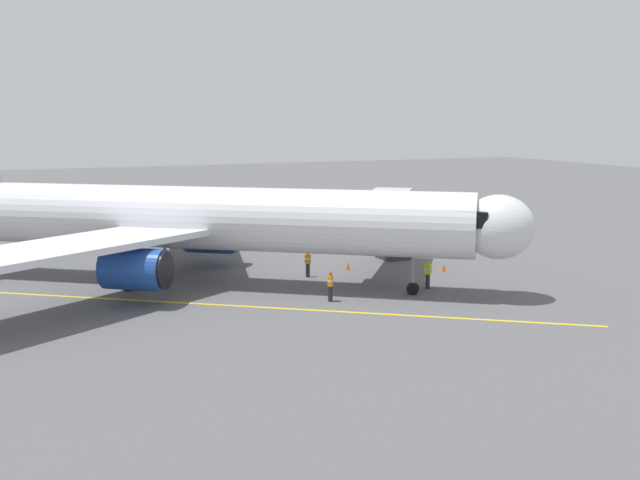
{
  "coord_description": "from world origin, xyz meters",
  "views": [
    {
      "loc": [
        9.84,
        47.03,
        10.26
      ],
      "look_at": [
        -8.19,
        6.14,
        3.0
      ],
      "focal_mm": 43.28,
      "sensor_mm": 36.0,
      "label": 1
    }
  ],
  "objects_px": {
    "baggage_cart_near_nose": "(214,231)",
    "safety_cone_wing_port": "(472,252)",
    "ground_crew_loader": "(308,263)",
    "safety_cone_nose_right": "(444,267)",
    "airplane": "(187,219)",
    "ground_crew_wing_walker": "(330,286)",
    "safety_cone_nose_left": "(348,266)",
    "ground_crew_marshaller": "(428,274)",
    "jet_bridge": "(383,217)"
  },
  "relations": [
    {
      "from": "jet_bridge",
      "to": "ground_crew_wing_walker",
      "type": "relative_size",
      "value": 6.04
    },
    {
      "from": "ground_crew_loader",
      "to": "safety_cone_wing_port",
      "type": "xyz_separation_m",
      "value": [
        -13.92,
        -1.96,
        -0.61
      ]
    },
    {
      "from": "airplane",
      "to": "ground_crew_marshaller",
      "type": "height_order",
      "value": "airplane"
    },
    {
      "from": "safety_cone_nose_left",
      "to": "safety_cone_wing_port",
      "type": "relative_size",
      "value": 1.0
    },
    {
      "from": "safety_cone_nose_left",
      "to": "safety_cone_nose_right",
      "type": "bearing_deg",
      "value": 152.02
    },
    {
      "from": "ground_crew_marshaller",
      "to": "ground_crew_wing_walker",
      "type": "bearing_deg",
      "value": 5.14
    },
    {
      "from": "safety_cone_nose_right",
      "to": "safety_cone_wing_port",
      "type": "relative_size",
      "value": 1.0
    },
    {
      "from": "airplane",
      "to": "jet_bridge",
      "type": "bearing_deg",
      "value": 169.1
    },
    {
      "from": "ground_crew_wing_walker",
      "to": "safety_cone_nose_left",
      "type": "xyz_separation_m",
      "value": [
        -4.73,
        -7.55,
        -0.61
      ]
    },
    {
      "from": "safety_cone_wing_port",
      "to": "ground_crew_marshaller",
      "type": "bearing_deg",
      "value": 42.47
    },
    {
      "from": "safety_cone_nose_right",
      "to": "safety_cone_wing_port",
      "type": "xyz_separation_m",
      "value": [
        -4.98,
        -3.96,
        0.0
      ]
    },
    {
      "from": "safety_cone_wing_port",
      "to": "jet_bridge",
      "type": "bearing_deg",
      "value": 18.81
    },
    {
      "from": "jet_bridge",
      "to": "baggage_cart_near_nose",
      "type": "distance_m",
      "value": 19.84
    },
    {
      "from": "ground_crew_loader",
      "to": "baggage_cart_near_nose",
      "type": "xyz_separation_m",
      "value": [
        1.16,
        -17.52,
        -0.23
      ]
    },
    {
      "from": "airplane",
      "to": "safety_cone_wing_port",
      "type": "xyz_separation_m",
      "value": [
        -21.36,
        -0.73,
        -3.73
      ]
    },
    {
      "from": "ground_crew_wing_walker",
      "to": "airplane",
      "type": "bearing_deg",
      "value": -52.24
    },
    {
      "from": "jet_bridge",
      "to": "ground_crew_marshaller",
      "type": "bearing_deg",
      "value": 95.11
    },
    {
      "from": "ground_crew_wing_walker",
      "to": "safety_cone_nose_left",
      "type": "distance_m",
      "value": 8.93
    },
    {
      "from": "jet_bridge",
      "to": "safety_cone_wing_port",
      "type": "bearing_deg",
      "value": -161.19
    },
    {
      "from": "jet_bridge",
      "to": "ground_crew_marshaller",
      "type": "relative_size",
      "value": 6.04
    },
    {
      "from": "ground_crew_marshaller",
      "to": "safety_cone_nose_left",
      "type": "xyz_separation_m",
      "value": [
        1.94,
        -6.95,
        -0.61
      ]
    },
    {
      "from": "ground_crew_marshaller",
      "to": "safety_cone_nose_right",
      "type": "distance_m",
      "value": 5.45
    },
    {
      "from": "ground_crew_marshaller",
      "to": "safety_cone_nose_left",
      "type": "relative_size",
      "value": 3.11
    },
    {
      "from": "airplane",
      "to": "safety_cone_nose_left",
      "type": "height_order",
      "value": "airplane"
    },
    {
      "from": "airplane",
      "to": "safety_cone_nose_right",
      "type": "distance_m",
      "value": 17.11
    },
    {
      "from": "ground_crew_loader",
      "to": "safety_cone_nose_right",
      "type": "distance_m",
      "value": 9.19
    },
    {
      "from": "jet_bridge",
      "to": "safety_cone_nose_left",
      "type": "height_order",
      "value": "jet_bridge"
    },
    {
      "from": "safety_cone_nose_left",
      "to": "airplane",
      "type": "bearing_deg",
      "value": -1.28
    },
    {
      "from": "ground_crew_marshaller",
      "to": "safety_cone_nose_right",
      "type": "relative_size",
      "value": 3.11
    },
    {
      "from": "safety_cone_nose_left",
      "to": "ground_crew_loader",
      "type": "bearing_deg",
      "value": 16.56
    },
    {
      "from": "baggage_cart_near_nose",
      "to": "safety_cone_wing_port",
      "type": "xyz_separation_m",
      "value": [
        -15.08,
        15.56,
        -0.38
      ]
    },
    {
      "from": "ground_crew_wing_walker",
      "to": "safety_cone_nose_right",
      "type": "bearing_deg",
      "value": -156.2
    },
    {
      "from": "airplane",
      "to": "safety_cone_nose_right",
      "type": "height_order",
      "value": "airplane"
    },
    {
      "from": "ground_crew_marshaller",
      "to": "jet_bridge",
      "type": "bearing_deg",
      "value": -84.89
    },
    {
      "from": "airplane",
      "to": "ground_crew_loader",
      "type": "height_order",
      "value": "airplane"
    },
    {
      "from": "baggage_cart_near_nose",
      "to": "safety_cone_nose_right",
      "type": "relative_size",
      "value": 5.28
    },
    {
      "from": "airplane",
      "to": "safety_cone_wing_port",
      "type": "distance_m",
      "value": 21.69
    },
    {
      "from": "safety_cone_nose_right",
      "to": "ground_crew_loader",
      "type": "bearing_deg",
      "value": -12.58
    },
    {
      "from": "baggage_cart_near_nose",
      "to": "safety_cone_nose_left",
      "type": "distance_m",
      "value": 17.14
    },
    {
      "from": "ground_crew_wing_walker",
      "to": "ground_crew_loader",
      "type": "distance_m",
      "value": 6.71
    },
    {
      "from": "baggage_cart_near_nose",
      "to": "safety_cone_nose_left",
      "type": "bearing_deg",
      "value": 105.19
    },
    {
      "from": "airplane",
      "to": "ground_crew_wing_walker",
      "type": "xyz_separation_m",
      "value": [
        -6.03,
        7.79,
        -3.12
      ]
    },
    {
      "from": "ground_crew_wing_walker",
      "to": "baggage_cart_near_nose",
      "type": "distance_m",
      "value": 24.08
    },
    {
      "from": "baggage_cart_near_nose",
      "to": "ground_crew_marshaller",
      "type": "bearing_deg",
      "value": 105.31
    },
    {
      "from": "ground_crew_loader",
      "to": "baggage_cart_near_nose",
      "type": "distance_m",
      "value": 17.56
    },
    {
      "from": "ground_crew_wing_walker",
      "to": "safety_cone_wing_port",
      "type": "distance_m",
      "value": 17.55
    },
    {
      "from": "airplane",
      "to": "ground_crew_wing_walker",
      "type": "bearing_deg",
      "value": 127.76
    },
    {
      "from": "baggage_cart_near_nose",
      "to": "safety_cone_nose_left",
      "type": "relative_size",
      "value": 5.28
    },
    {
      "from": "safety_cone_nose_left",
      "to": "ground_crew_wing_walker",
      "type": "bearing_deg",
      "value": 57.94
    },
    {
      "from": "ground_crew_loader",
      "to": "safety_cone_nose_right",
      "type": "xyz_separation_m",
      "value": [
        -8.95,
        2.0,
        -0.61
      ]
    }
  ]
}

